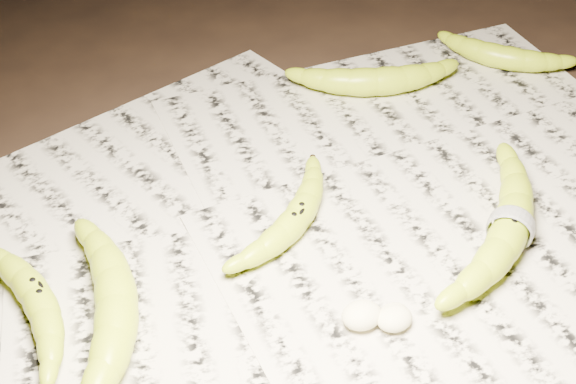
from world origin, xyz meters
name	(u,v)px	position (x,y,z in m)	size (l,w,h in m)	color
ground	(320,240)	(0.00, 0.00, 0.00)	(3.00, 3.00, 0.00)	black
newspaper_patch	(331,239)	(0.01, -0.01, 0.00)	(0.90, 0.70, 0.01)	beige
banana_left_a	(36,294)	(-0.29, 0.01, 0.02)	(0.18, 0.05, 0.03)	#B9CD19
banana_left_b	(116,305)	(-0.22, -0.04, 0.03)	(0.21, 0.07, 0.04)	#B9CD19
banana_center	(296,216)	(-0.02, 0.02, 0.02)	(0.17, 0.05, 0.03)	#B9CD19
banana_taped	(511,226)	(0.18, -0.08, 0.03)	(0.24, 0.06, 0.04)	#B9CD19
banana_upper_a	(376,79)	(0.18, 0.22, 0.03)	(0.20, 0.06, 0.04)	#B9CD19
banana_upper_b	(502,54)	(0.37, 0.22, 0.02)	(0.16, 0.05, 0.03)	#B9CD19
measuring_tape	(511,226)	(0.18, -0.08, 0.03)	(0.05, 0.05, 0.00)	white
flesh_chunk_a	(362,312)	(-0.01, -0.12, 0.02)	(0.04, 0.03, 0.02)	#EFEAB9
flesh_chunk_b	(395,316)	(0.02, -0.14, 0.02)	(0.04, 0.03, 0.02)	#EFEAB9
flesh_chunk_c	(394,311)	(0.02, -0.13, 0.02)	(0.03, 0.02, 0.02)	#EFEAB9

